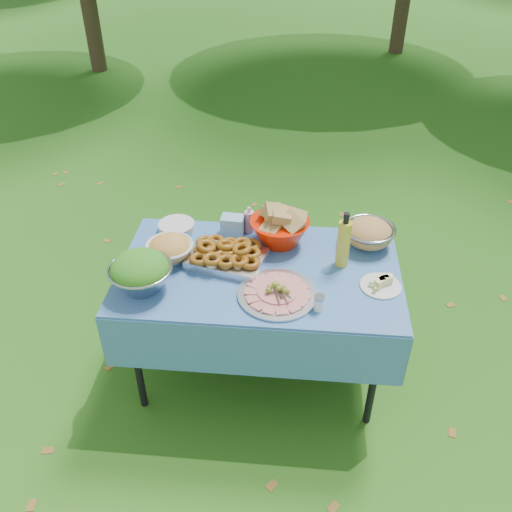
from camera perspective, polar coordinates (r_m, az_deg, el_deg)
The scene contains 14 objects.
ground at distance 3.34m, azimuth 0.28°, elevation -11.76°, with size 80.00×80.00×0.00m, color #0B390A.
picnic_table at distance 3.07m, azimuth 0.30°, elevation -7.01°, with size 1.46×0.86×0.76m, color #72A8DB.
salad_bowl at distance 2.69m, azimuth -12.09°, elevation -1.66°, with size 0.31×0.31×0.21m, color #9CA0A5, non-canonical shape.
pasta_bowl_white at distance 2.89m, azimuth -9.07°, elevation 0.80°, with size 0.25×0.25×0.14m, color silver, non-canonical shape.
plate_stack at distance 3.13m, azimuth -8.35°, elevation 3.04°, with size 0.21×0.21×0.05m, color silver.
wipes_box at distance 3.06m, azimuth -2.48°, elevation 3.22°, with size 0.13×0.09×0.11m, color #80B2CB.
sanitizer_bottle at distance 3.07m, azimuth -0.72°, elevation 3.88°, with size 0.05×0.05×0.16m, color pink.
bread_bowl at distance 2.96m, azimuth 2.51°, elevation 3.22°, with size 0.33×0.33×0.22m, color red, non-canonical shape.
pasta_bowl_steel at distance 3.02m, azimuth 11.80°, elevation 2.40°, with size 0.28×0.28×0.15m, color #9CA0A5, non-canonical shape.
fried_tray at distance 2.85m, azimuth -3.10°, elevation 0.09°, with size 0.39×0.27×0.09m, color silver.
charcuterie_platter at distance 2.63m, azimuth 2.26°, elevation -3.42°, with size 0.39×0.39×0.09m, color #B4B6BB.
oil_bottle at distance 2.80m, azimuth 9.24°, elevation 1.72°, with size 0.07×0.07×0.31m, color gold.
cheese_plate at distance 2.76m, azimuth 13.04°, elevation -2.72°, with size 0.21×0.21×0.06m, color silver.
shaker at distance 2.57m, azimuth 6.63°, elevation -4.92°, with size 0.05×0.05×0.08m, color white.
Camera 1 is at (0.18, -2.22, 2.49)m, focal length 38.00 mm.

